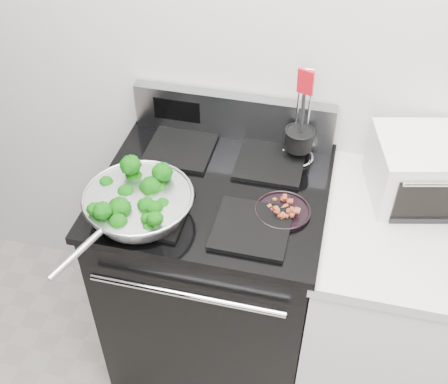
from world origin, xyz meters
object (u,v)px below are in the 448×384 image
(gas_range, at_px, (215,271))
(skillet, at_px, (138,203))
(bacon_plate, at_px, (283,208))
(utensil_holder, at_px, (299,144))
(toaster_oven, at_px, (431,170))

(gas_range, bearing_deg, skillet, -135.09)
(skillet, bearing_deg, bacon_plate, 34.15)
(skillet, bearing_deg, utensil_holder, 61.08)
(bacon_plate, xyz_separation_m, utensil_holder, (0.01, 0.29, 0.05))
(toaster_oven, bearing_deg, gas_range, 179.69)
(bacon_plate, bearing_deg, gas_range, 163.93)
(gas_range, relative_size, bacon_plate, 6.05)
(gas_range, xyz_separation_m, toaster_oven, (0.72, 0.16, 0.54))
(skillet, height_order, utensil_holder, utensil_holder)
(skillet, xyz_separation_m, utensil_holder, (0.46, 0.42, 0.01))
(skillet, relative_size, utensil_holder, 1.48)
(gas_range, height_order, bacon_plate, gas_range)
(bacon_plate, bearing_deg, skillet, -164.50)
(gas_range, bearing_deg, toaster_oven, 12.97)
(utensil_holder, bearing_deg, gas_range, -121.46)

